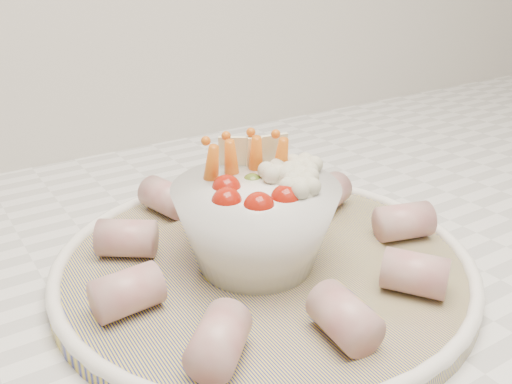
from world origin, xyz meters
TOP-DOWN VIEW (x-y plane):
  - serving_platter at (-0.17, 1.37)m, footprint 0.38×0.38m
  - veggie_bowl at (-0.18, 1.36)m, footprint 0.14×0.14m
  - cured_meat_rolls at (-0.17, 1.37)m, footprint 0.32×0.31m

SIDE VIEW (x-z plane):
  - serving_platter at x=-0.17m, z-range 0.92..0.94m
  - cured_meat_rolls at x=-0.17m, z-range 0.94..0.97m
  - veggie_bowl at x=-0.18m, z-range 0.92..1.03m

